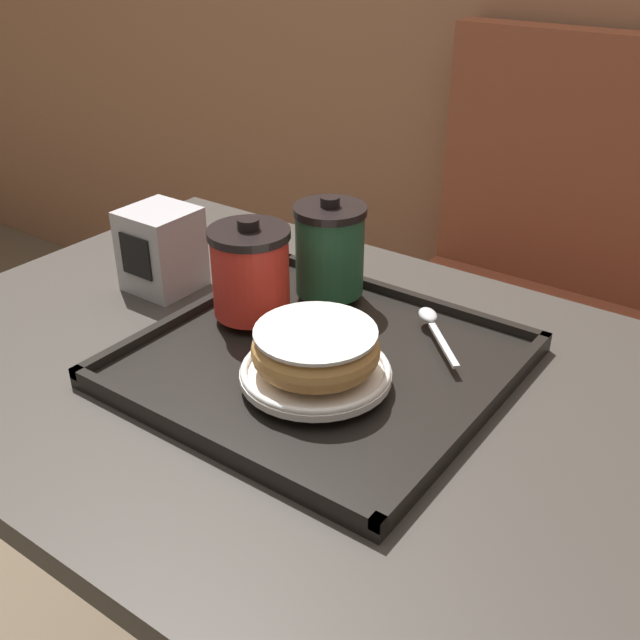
{
  "coord_description": "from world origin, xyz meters",
  "views": [
    {
      "loc": [
        0.45,
        -0.58,
        1.22
      ],
      "look_at": [
        0.02,
        0.01,
        0.81
      ],
      "focal_mm": 42.0,
      "sensor_mm": 36.0,
      "label": 1
    }
  ],
  "objects_px": {
    "coffee_cup_rear": "(330,249)",
    "spoon": "(432,322)",
    "coffee_cup_front": "(251,271)",
    "donut_chocolate_glazed": "(316,348)",
    "napkin_dispenser": "(161,249)"
  },
  "relations": [
    {
      "from": "coffee_cup_rear",
      "to": "spoon",
      "type": "bearing_deg",
      "value": -1.61
    },
    {
      "from": "spoon",
      "to": "coffee_cup_front",
      "type": "bearing_deg",
      "value": 71.93
    },
    {
      "from": "donut_chocolate_glazed",
      "to": "napkin_dispenser",
      "type": "xyz_separation_m",
      "value": [
        -0.33,
        0.09,
        -0.0
      ]
    },
    {
      "from": "spoon",
      "to": "napkin_dispenser",
      "type": "xyz_separation_m",
      "value": [
        -0.38,
        -0.08,
        0.03
      ]
    },
    {
      "from": "coffee_cup_front",
      "to": "donut_chocolate_glazed",
      "type": "xyz_separation_m",
      "value": [
        0.15,
        -0.07,
        -0.02
      ]
    },
    {
      "from": "coffee_cup_rear",
      "to": "donut_chocolate_glazed",
      "type": "relative_size",
      "value": 0.95
    },
    {
      "from": "coffee_cup_front",
      "to": "coffee_cup_rear",
      "type": "distance_m",
      "value": 0.11
    },
    {
      "from": "coffee_cup_rear",
      "to": "spoon",
      "type": "height_order",
      "value": "coffee_cup_rear"
    },
    {
      "from": "spoon",
      "to": "coffee_cup_rear",
      "type": "bearing_deg",
      "value": 43.81
    },
    {
      "from": "donut_chocolate_glazed",
      "to": "coffee_cup_rear",
      "type": "bearing_deg",
      "value": 121.15
    },
    {
      "from": "coffee_cup_front",
      "to": "coffee_cup_rear",
      "type": "xyz_separation_m",
      "value": [
        0.04,
        0.1,
        0.0
      ]
    },
    {
      "from": "spoon",
      "to": "donut_chocolate_glazed",
      "type": "bearing_deg",
      "value": 120.14
    },
    {
      "from": "coffee_cup_rear",
      "to": "napkin_dispenser",
      "type": "distance_m",
      "value": 0.24
    },
    {
      "from": "coffee_cup_front",
      "to": "donut_chocolate_glazed",
      "type": "relative_size",
      "value": 0.9
    },
    {
      "from": "napkin_dispenser",
      "to": "spoon",
      "type": "bearing_deg",
      "value": 12.31
    }
  ]
}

